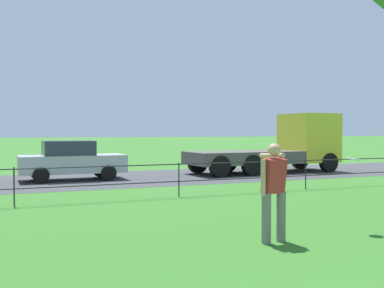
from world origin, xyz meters
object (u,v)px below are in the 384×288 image
object	(u,v)px
frisbee	(353,159)
flatbed_truck_center	(284,146)
person_thrower	(273,189)
car_silver_right	(71,160)

from	to	relation	value
frisbee	flatbed_truck_center	world-z (taller)	flatbed_truck_center
person_thrower	car_silver_right	xyz separation A→B (m)	(-1.70, 11.66, -0.14)
car_silver_right	person_thrower	bearing A→B (deg)	-81.72
person_thrower	frisbee	xyz separation A→B (m)	(1.92, 0.19, 0.46)
frisbee	car_silver_right	bearing A→B (deg)	107.49
person_thrower	frisbee	distance (m)	1.98
person_thrower	car_silver_right	distance (m)	11.78
car_silver_right	flatbed_truck_center	size ratio (longest dim) A/B	0.54
frisbee	flatbed_truck_center	distance (m)	12.94
frisbee	person_thrower	bearing A→B (deg)	-174.30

